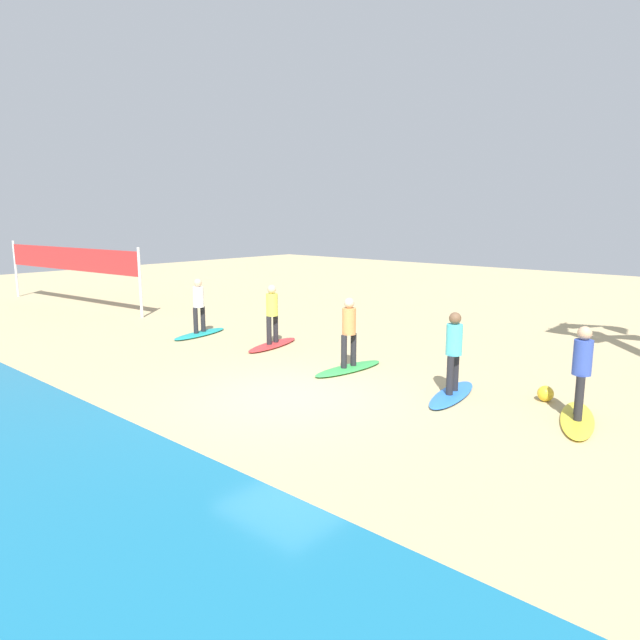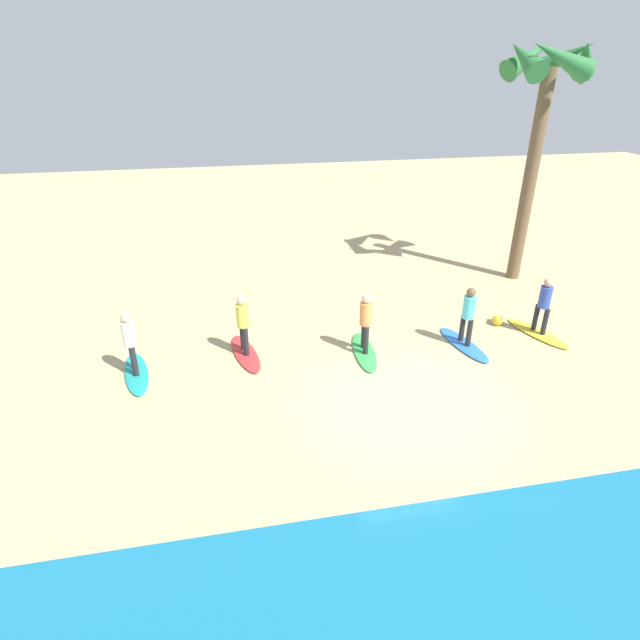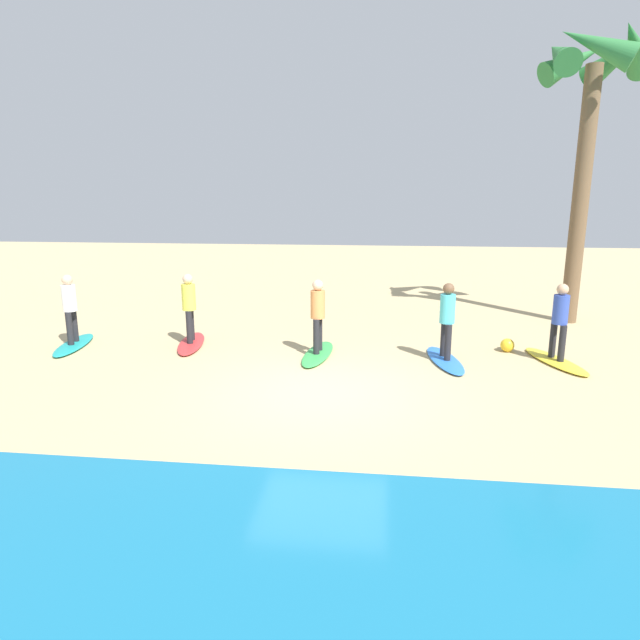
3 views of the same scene
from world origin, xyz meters
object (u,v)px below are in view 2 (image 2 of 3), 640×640
object	(u,v)px
surfboard_red	(245,353)
surfboard_green	(364,352)
surfboard_yellow	(537,333)
surfer_green	(366,319)
surfer_red	(243,320)
surfer_yellow	(544,302)
surfer_blue	(468,312)
palm_tree	(547,88)
surfer_teal	(130,339)
beach_ball	(497,320)
surfboard_teal	(136,373)
surfboard_blue	(464,344)

from	to	relation	value
surfboard_red	surfboard_green	bearing A→B (deg)	69.26
surfboard_yellow	surfer_green	world-z (taller)	surfer_green
surfer_red	surfer_yellow	bearing A→B (deg)	176.81
surfer_blue	palm_tree	world-z (taller)	palm_tree
surfboard_green	surfboard_red	size ratio (longest dim) A/B	1.00
palm_tree	surfer_red	bearing A→B (deg)	20.41
surfboard_yellow	surfboard_green	xyz separation A→B (m)	(5.16, 0.05, 0.00)
surfer_teal	beach_ball	distance (m)	10.27
surfer_teal	beach_ball	world-z (taller)	surfer_teal
surfer_yellow	palm_tree	distance (m)	6.82
surfboard_green	beach_ball	size ratio (longest dim) A/B	6.70
surfer_blue	surfboard_green	world-z (taller)	surfer_blue
beach_ball	surfer_teal	bearing A→B (deg)	4.23
surfboard_teal	surfer_teal	distance (m)	0.99
surfer_green	surfer_red	xyz separation A→B (m)	(3.15, -0.52, 0.00)
surfboard_yellow	surfer_teal	world-z (taller)	surfer_teal
surfer_blue	surfer_teal	world-z (taller)	same
surfer_green	surfer_teal	bearing A→B (deg)	-0.64
surfer_yellow	beach_ball	world-z (taller)	surfer_yellow
surfboard_red	surfboard_teal	xyz separation A→B (m)	(2.75, 0.45, 0.00)
surfboard_yellow	surfer_green	size ratio (longest dim) A/B	1.28
surfer_green	palm_tree	world-z (taller)	palm_tree
surfboard_green	beach_ball	distance (m)	4.39
surfer_yellow	surfboard_teal	xyz separation A→B (m)	(11.05, -0.01, -0.99)
surfer_blue	palm_tree	xyz separation A→B (m)	(-3.91, -4.33, 5.21)
surfer_yellow	surfer_red	bearing A→B (deg)	-3.19
surfer_blue	beach_ball	world-z (taller)	surfer_blue
surfer_green	surfboard_yellow	bearing A→B (deg)	-179.41
surfer_yellow	surfer_blue	distance (m)	2.37
beach_ball	palm_tree	bearing A→B (deg)	-125.48
surfer_blue	surfboard_red	distance (m)	6.06
surfer_blue	surfer_red	distance (m)	5.98
surfer_green	palm_tree	xyz separation A→B (m)	(-6.70, -4.18, 5.21)
surfer_green	surfboard_teal	size ratio (longest dim) A/B	0.78
surfboard_red	palm_tree	distance (m)	12.20
surfer_yellow	beach_ball	bearing A→B (deg)	-42.05
surfer_yellow	surfer_red	xyz separation A→B (m)	(8.30, -0.46, 0.00)
surfer_green	surfboard_red	bearing A→B (deg)	-9.30
surfboard_blue	palm_tree	xyz separation A→B (m)	(-3.91, -4.33, 6.20)
surfer_red	surfer_green	bearing A→B (deg)	170.70
surfboard_yellow	palm_tree	bearing A→B (deg)	141.57
surfboard_yellow	surfboard_red	world-z (taller)	same
surfer_blue	surfer_red	world-z (taller)	same
surfer_blue	surfer_yellow	bearing A→B (deg)	-175.15
surfboard_yellow	surfboard_red	size ratio (longest dim) A/B	1.00
surfer_yellow	surfboard_red	xyz separation A→B (m)	(8.30, -0.46, -0.99)
surfboard_blue	surfer_green	size ratio (longest dim) A/B	1.28
surfer_yellow	surfer_blue	world-z (taller)	same
surfboard_yellow	beach_ball	bearing A→B (deg)	-149.96
surfboard_red	palm_tree	bearing A→B (deg)	98.97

